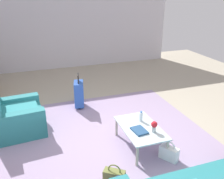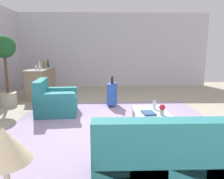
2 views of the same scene
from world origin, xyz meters
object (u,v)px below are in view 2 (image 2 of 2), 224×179
object	(u,v)px
couch	(192,164)
table_lamp	(4,148)
wine_glass_left_of_centre	(47,64)
wine_bottle_green	(48,64)
coffee_table	(151,114)
wine_glass_leftmost	(36,67)
handbag_white	(174,135)
suitcase_blue	(112,94)
bar_console	(42,82)
water_bottle	(154,104)
wine_bottle_clear	(39,66)
handbag_olive	(113,142)
wine_bottle_amber	(44,65)
armchair	(54,102)
coffee_table_book	(148,113)
potted_ficus	(5,60)
handbag_navy	(110,149)
flower_vase	(162,109)

from	to	relation	value
couch	table_lamp	xyz separation A→B (m)	(-1.00, 1.60, 0.71)
wine_glass_left_of_centre	wine_bottle_green	size ratio (longest dim) A/B	0.51
couch	coffee_table	distance (m)	1.80
wine_glass_leftmost	handbag_white	size ratio (longest dim) A/B	0.43
suitcase_blue	bar_console	bearing A→B (deg)	57.99
water_bottle	wine_bottle_clear	distance (m)	4.19
bar_console	wine_bottle_green	distance (m)	0.80
wine_glass_leftmost	handbag_olive	size ratio (longest dim) A/B	0.43
wine_bottle_amber	wine_bottle_green	size ratio (longest dim) A/B	1.00
wine_bottle_green	suitcase_blue	xyz separation A→B (m)	(-2.04, -2.29, -0.71)
wine_glass_left_of_centre	wine_bottle_green	xyz separation A→B (m)	(-0.07, -0.07, 0.01)
armchair	handbag_white	xyz separation A→B (m)	(-1.81, -2.48, -0.17)
wine_bottle_green	handbag_olive	size ratio (longest dim) A/B	0.84
table_lamp	bar_console	size ratio (longest dim) A/B	0.33
coffee_table_book	wine_bottle_green	bearing A→B (deg)	28.58
wine_glass_left_of_centre	wine_bottle_clear	world-z (taller)	wine_bottle_clear
bar_console	potted_ficus	world-z (taller)	potted_ficus
coffee_table	coffee_table_book	size ratio (longest dim) A/B	3.61
wine_glass_left_of_centre	handbag_navy	xyz separation A→B (m)	(-5.11, -2.23, -0.93)
wine_bottle_clear	suitcase_blue	bearing A→B (deg)	-113.15
coffee_table_book	bar_console	bearing A→B (deg)	33.47
wine_glass_leftmost	wine_bottle_amber	world-z (taller)	wine_bottle_amber
coffee_table	table_lamp	size ratio (longest dim) A/B	1.86
couch	flower_vase	size ratio (longest dim) A/B	11.01
armchair	table_lamp	size ratio (longest dim) A/B	1.84
wine_bottle_clear	suitcase_blue	size ratio (longest dim) A/B	0.35
wine_bottle_green	couch	bearing A→B (deg)	-152.12
wine_glass_left_of_centre	handbag_navy	size ratio (longest dim) A/B	0.43
armchair	wine_bottle_green	distance (m)	2.97
flower_vase	bar_console	bearing A→B (deg)	41.14
bar_console	handbag_olive	xyz separation A→B (m)	(-4.26, -2.33, -0.36)
coffee_table_book	potted_ficus	bearing A→B (deg)	50.98
armchair	handbag_olive	world-z (taller)	armchair
coffee_table	wine_bottle_green	world-z (taller)	wine_bottle_green
table_lamp	wine_glass_leftmost	xyz separation A→B (m)	(5.69, 1.57, 0.04)
coffee_table_book	wine_bottle_amber	distance (m)	4.69
coffee_table_book	bar_console	world-z (taller)	bar_console
wine_glass_leftmost	wine_bottle_green	bearing A→B (deg)	-4.07
wine_glass_leftmost	handbag_navy	bearing A→B (deg)	-149.99
water_bottle	flower_vase	size ratio (longest dim) A/B	1.00
couch	suitcase_blue	distance (m)	3.88
coffee_table	water_bottle	world-z (taller)	water_bottle
bar_console	suitcase_blue	size ratio (longest dim) A/B	2.10
armchair	coffee_table	xyz separation A→B (m)	(-1.29, -2.17, 0.06)
table_lamp	handbag_olive	xyz separation A→B (m)	(2.04, -0.73, -0.89)
wine_glass_leftmost	wine_glass_left_of_centre	size ratio (longest dim) A/B	1.00
coffee_table_book	wine_glass_left_of_centre	world-z (taller)	wine_glass_left_of_centre
coffee_table	handbag_olive	size ratio (longest dim) A/B	3.01
suitcase_blue	handbag_navy	distance (m)	3.01
couch	coffee_table_book	world-z (taller)	couch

